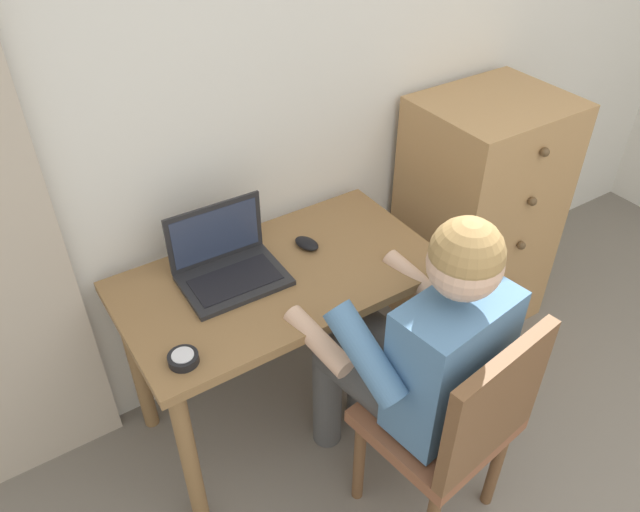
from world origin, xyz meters
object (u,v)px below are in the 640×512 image
chair (455,422)px  desk_clock (183,359)px  laptop (228,264)px  dresser (477,216)px  person_seated (417,347)px  desk (281,299)px  computer_mouse (307,243)px

chair → desk_clock: 0.84m
chair → laptop: size_ratio=2.59×
chair → desk_clock: chair is taller
dresser → chair: dresser is taller
person_seated → desk_clock: 0.70m
desk → desk_clock: (-0.43, -0.20, 0.13)m
desk → desk_clock: desk_clock is taller
chair → person_seated: 0.26m
desk → person_seated: 0.54m
laptop → computer_mouse: (0.31, -0.01, -0.04)m
person_seated → computer_mouse: 0.57m
desk_clock → desk: bearing=24.5°
laptop → desk_clock: (-0.28, -0.28, -0.04)m
desk_clock → laptop: bearing=44.9°
dresser → desk_clock: (-1.47, -0.27, 0.20)m
person_seated → computer_mouse: bearing=93.9°
desk → chair: chair is taller
person_seated → laptop: bearing=120.9°
desk → computer_mouse: computer_mouse is taller
desk → person_seated: size_ratio=0.90×
dresser → desk_clock: bearing=-169.7°
laptop → desk_clock: laptop is taller
dresser → laptop: size_ratio=3.12×
desk → desk_clock: bearing=-155.5°
desk → laptop: 0.24m
computer_mouse → chair: bearing=-101.3°
computer_mouse → person_seated: bearing=-102.0°
desk_clock → chair: bearing=-36.2°
computer_mouse → desk_clock: 0.65m
desk → computer_mouse: size_ratio=10.92×
computer_mouse → dresser: bearing=-16.5°
desk → dresser: bearing=3.9°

